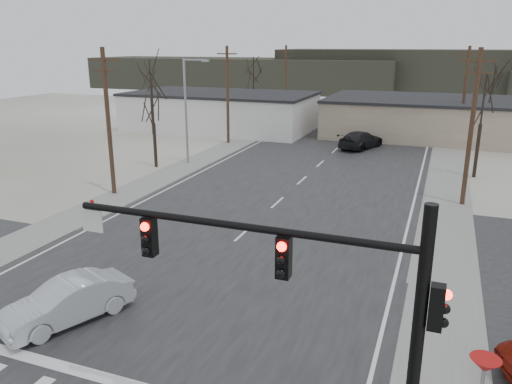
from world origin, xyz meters
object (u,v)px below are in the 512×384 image
traffic_signal_mast (330,303)px  car_far_a (361,140)px  sedan_crossing (68,301)px  fire_hydrant (92,206)px  car_far_b (334,120)px

traffic_signal_mast → car_far_a: 40.82m
car_far_a → sedan_crossing: bearing=102.4°
traffic_signal_mast → fire_hydrant: traffic_signal_mast is taller
traffic_signal_mast → car_far_a: (-5.72, 40.24, -3.77)m
traffic_signal_mast → car_far_a: size_ratio=1.51×
traffic_signal_mast → sedan_crossing: bearing=162.4°
sedan_crossing → car_far_b: size_ratio=1.24×
traffic_signal_mast → car_far_a: traffic_signal_mast is taller
fire_hydrant → sedan_crossing: size_ratio=0.18×
traffic_signal_mast → car_far_b: 55.46m
traffic_signal_mast → car_far_b: bearing=102.0°
car_far_a → car_far_b: bearing=-47.5°
sedan_crossing → traffic_signal_mast: bearing=6.6°
sedan_crossing → car_far_a: 37.18m
traffic_signal_mast → sedan_crossing: traffic_signal_mast is taller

